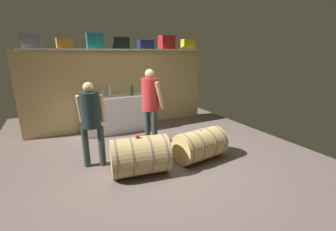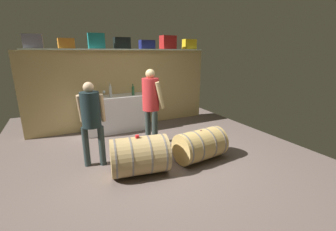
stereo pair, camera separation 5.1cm
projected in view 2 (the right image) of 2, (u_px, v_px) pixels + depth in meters
name	position (u px, v px, depth m)	size (l,w,h in m)	color
ground_plane	(150.00, 151.00, 4.77)	(6.11, 8.25, 0.02)	#63544E
back_wall_panel	(124.00, 89.00, 6.12)	(4.91, 0.10, 2.05)	tan
high_shelf_board	(123.00, 50.00, 5.71)	(4.52, 0.40, 0.03)	silver
toolcase_grey	(33.00, 41.00, 4.83)	(0.38, 0.27, 0.29)	gray
toolcase_orange	(66.00, 43.00, 5.12)	(0.34, 0.30, 0.22)	orange
toolcase_teal	(96.00, 41.00, 5.39)	(0.38, 0.23, 0.35)	teal
toolcase_black	(122.00, 43.00, 5.66)	(0.39, 0.27, 0.28)	black
toolcase_navy	(147.00, 45.00, 5.95)	(0.39, 0.23, 0.22)	navy
toolcase_red	(168.00, 42.00, 6.20)	(0.41, 0.26, 0.35)	red
toolcase_yellow	(189.00, 44.00, 6.50)	(0.37, 0.21, 0.27)	yellow
work_cabinet	(116.00, 114.00, 5.84)	(1.58, 0.58, 0.93)	silver
wine_bottle_green	(133.00, 90.00, 5.80)	(0.07, 0.07, 0.29)	#275734
wine_bottle_clear	(110.00, 91.00, 5.57)	(0.07, 0.07, 0.33)	#B2BBB8
wine_glass	(104.00, 92.00, 5.71)	(0.07, 0.07, 0.14)	white
wine_barrel_near	(140.00, 155.00, 3.79)	(1.04, 0.79, 0.66)	tan
wine_barrel_far	(200.00, 145.00, 4.29)	(0.99, 0.68, 0.60)	tan
tasting_cup	(137.00, 136.00, 3.68)	(0.06, 0.06, 0.04)	red
winemaker_pouring	(91.00, 116.00, 3.90)	(0.49, 0.42, 1.53)	#283433
visitor_tasting	(151.00, 100.00, 4.75)	(0.42, 0.51, 1.67)	#2B3531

